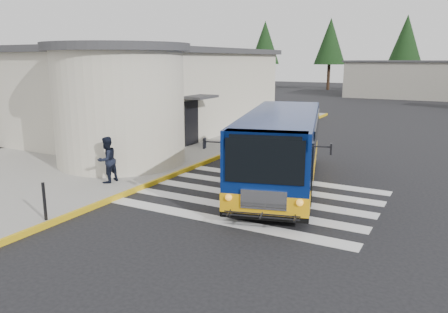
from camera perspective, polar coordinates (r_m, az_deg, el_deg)
The scene contains 9 objects.
ground at distance 14.75m, azimuth 6.53°, elevation -4.59°, with size 140.00×140.00×0.00m, color black.
sidewalk at distance 22.64m, azimuth -11.01°, elevation 1.51°, with size 10.00×34.00×0.15m, color gray.
curb_strip at distance 19.91m, azimuth 0.08°, elevation 0.25°, with size 0.12×34.00×0.16m, color gold.
station_building at distance 25.72m, azimuth -10.31°, elevation 8.45°, with size 12.70×18.70×4.80m.
crosswalk at distance 14.24m, azimuth 3.44°, elevation -5.14°, with size 8.00×5.35×0.01m.
transit_bus at distance 15.25m, azimuth 7.41°, elevation 0.69°, with size 4.92×9.29×2.55m.
pedestrian_a at distance 16.52m, azimuth -12.33°, elevation 0.83°, with size 0.66×0.43×1.80m, color black.
pedestrian_b at distance 15.56m, azimuth -15.05°, elevation -0.42°, with size 0.78×0.61×1.60m, color black.
bollard at distance 12.52m, azimuth -22.40°, elevation -5.44°, with size 0.08×0.08×1.04m, color black.
Camera 1 is at (5.22, -13.10, 4.34)m, focal length 35.00 mm.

